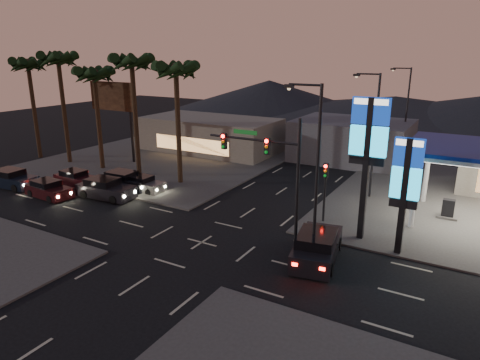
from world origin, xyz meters
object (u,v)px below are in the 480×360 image
Objects in this scene: car_lane_a_front at (106,189)px; car_lane_a_rear at (11,179)px; pylon_sign_short at (406,179)px; suv_station at (317,247)px; pylon_sign_tall at (368,141)px; car_lane_b_front at (142,184)px; car_lane_b_rear at (76,178)px; traffic_signal_mast at (271,163)px; car_lane_b_mid at (124,181)px; car_lane_a_mid at (48,189)px.

car_lane_a_front is 1.02× the size of car_lane_a_rear.
pylon_sign_short is at bearing 6.01° from car_lane_a_rear.
pylon_sign_short reaches higher than suv_station.
car_lane_b_front is at bearing 178.32° from pylon_sign_tall.
car_lane_b_rear is (-27.72, -0.22, -4.02)m from pylon_sign_short.
traffic_signal_mast reaches higher than car_lane_b_mid.
pylon_sign_tall is 21.19m from car_lane_a_front.
car_lane_b_front is (-21.43, 1.55, -4.04)m from pylon_sign_short.
car_lane_a_front is (-20.30, -2.32, -5.64)m from pylon_sign_tall.
suv_station is at bearing -141.65° from pylon_sign_short.
pylon_sign_tall reaches higher than car_lane_b_mid.
pylon_sign_tall is 1.77× the size of car_lane_a_front.
car_lane_a_front is 4.78m from car_lane_a_mid.
car_lane_b_mid is (-23.18, 1.17, -3.93)m from pylon_sign_short.
car_lane_a_mid is 7.58m from car_lane_b_front.
pylon_sign_tall is at bearing 6.52° from car_lane_a_front.
car_lane_a_mid is 0.80× the size of suv_station.
car_lane_a_rear reaches higher than car_lane_a_mid.
car_lane_a_front is at bearing -173.48° from pylon_sign_tall.
car_lane_a_rear is (-9.47, -2.08, -0.02)m from car_lane_a_front.
pylon_sign_tall is 2.10× the size of car_lane_b_rear.
traffic_signal_mast is 15.46m from car_lane_b_front.
car_lane_b_front is 18.12m from suv_station.
pylon_sign_tall is at bearing 2.77° from car_lane_b_rear.
car_lane_a_front reaches higher than car_lane_a_mid.
suv_station is at bearing -14.88° from car_lane_b_front.
traffic_signal_mast reaches higher than car_lane_b_front.
pylon_sign_short reaches higher than car_lane_b_mid.
suv_station is at bearing -10.03° from traffic_signal_mast.
car_lane_b_mid reaches higher than car_lane_a_mid.
car_lane_b_mid is 19.73m from suv_station.
pylon_sign_short is 1.37× the size of car_lane_a_front.
car_lane_a_front is 5.05m from car_lane_b_rear.
car_lane_a_rear reaches higher than car_lane_b_mid.
car_lane_a_front is (-22.80, -1.32, -3.90)m from pylon_sign_short.
traffic_signal_mast is 1.61× the size of car_lane_a_rear.
car_lane_b_mid is (-15.94, 3.68, -4.50)m from traffic_signal_mast.
pylon_sign_short is 23.17m from car_lane_a_front.
pylon_sign_short is at bearing 38.35° from suv_station.
suv_station reaches higher than car_lane_a_mid.
suv_station is (23.80, -2.88, 0.18)m from car_lane_b_rear.
car_lane_a_front is 2.52m from car_lane_b_mid.
car_lane_b_mid is (3.83, 4.74, 0.07)m from car_lane_a_mid.
car_lane_a_rear reaches higher than car_lane_b_front.
car_lane_b_front is 0.83× the size of car_lane_b_mid.
traffic_signal_mast is 1.79× the size of car_lane_a_mid.
pylon_sign_short is at bearing 7.54° from car_lane_a_mid.
car_lane_b_mid is at bearing 98.75° from car_lane_a_front.
car_lane_a_mid is 0.91× the size of car_lane_b_mid.
car_lane_a_mid reaches higher than car_lane_b_rear.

